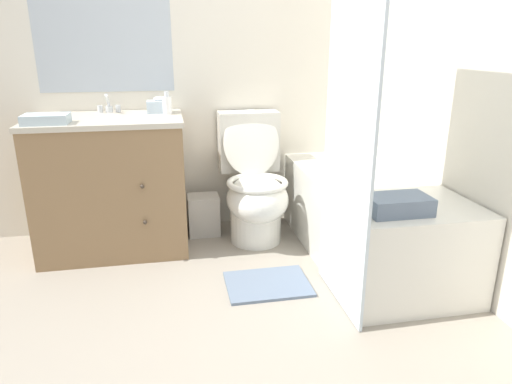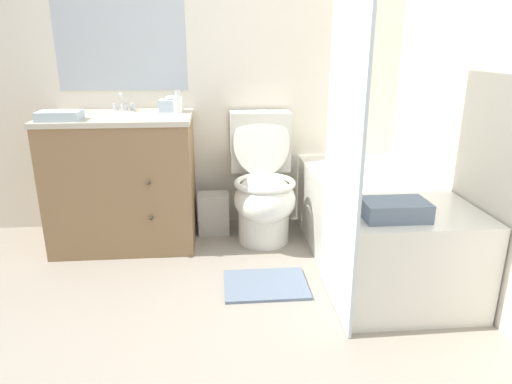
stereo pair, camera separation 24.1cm
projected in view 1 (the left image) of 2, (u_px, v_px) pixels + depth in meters
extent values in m
plane|color=gray|center=(267.00, 359.00, 1.90)|extent=(14.00, 14.00, 0.00)
cube|color=silver|center=(217.00, 43.00, 2.99)|extent=(8.00, 0.05, 2.50)
cube|color=#B2BCC6|center=(101.00, 14.00, 2.78)|extent=(0.83, 0.01, 0.93)
cube|color=silver|center=(452.00, 43.00, 2.45)|extent=(0.05, 2.56, 2.50)
cube|color=olive|center=(113.00, 187.00, 2.83)|extent=(0.87, 0.58, 0.80)
cube|color=beige|center=(106.00, 120.00, 2.70)|extent=(0.89, 0.60, 0.03)
cylinder|color=silver|center=(107.00, 126.00, 2.71)|extent=(0.32, 0.32, 0.10)
sphere|color=#382D23|center=(142.00, 187.00, 2.56)|extent=(0.02, 0.02, 0.02)
sphere|color=#382D23|center=(145.00, 222.00, 2.63)|extent=(0.02, 0.02, 0.02)
cylinder|color=silver|center=(109.00, 109.00, 2.88)|extent=(0.04, 0.04, 0.04)
cylinder|color=silver|center=(108.00, 100.00, 2.82)|extent=(0.02, 0.11, 0.09)
cylinder|color=silver|center=(100.00, 109.00, 2.87)|extent=(0.03, 0.03, 0.04)
cylinder|color=silver|center=(118.00, 108.00, 2.89)|extent=(0.03, 0.03, 0.04)
cylinder|color=silver|center=(256.00, 224.00, 3.00)|extent=(0.33, 0.33, 0.23)
ellipsoid|color=silver|center=(257.00, 199.00, 2.89)|extent=(0.39, 0.46, 0.29)
torus|color=silver|center=(257.00, 183.00, 2.85)|extent=(0.39, 0.39, 0.04)
cube|color=silver|center=(248.00, 141.00, 3.09)|extent=(0.40, 0.18, 0.40)
ellipsoid|color=silver|center=(251.00, 143.00, 2.98)|extent=(0.37, 0.14, 0.43)
cube|color=silver|center=(368.00, 218.00, 2.76)|extent=(0.68, 1.43, 0.49)
cube|color=#A5A7A2|center=(371.00, 180.00, 2.68)|extent=(0.56, 1.31, 0.01)
cube|color=silver|center=(350.00, 106.00, 2.03)|extent=(0.02, 0.57, 1.96)
cube|color=#B7B2A8|center=(204.00, 215.00, 3.10)|extent=(0.21, 0.18, 0.27)
cube|color=silver|center=(159.00, 107.00, 2.86)|extent=(0.15, 0.12, 0.07)
ellipsoid|color=white|center=(159.00, 99.00, 2.84)|extent=(0.07, 0.04, 0.03)
cylinder|color=white|center=(167.00, 105.00, 2.79)|extent=(0.06, 0.06, 0.11)
cylinder|color=silver|center=(166.00, 94.00, 2.77)|extent=(0.03, 0.03, 0.03)
cube|color=silver|center=(46.00, 119.00, 2.46)|extent=(0.24, 0.16, 0.05)
cube|color=slate|center=(398.00, 205.00, 2.14)|extent=(0.29, 0.18, 0.08)
cube|color=slate|center=(268.00, 284.00, 2.47)|extent=(0.45, 0.34, 0.02)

